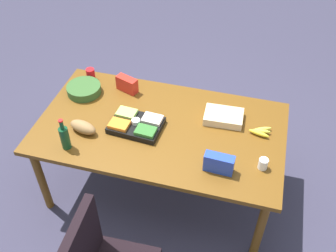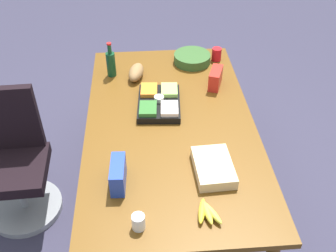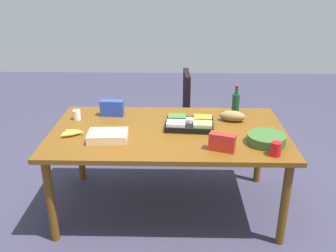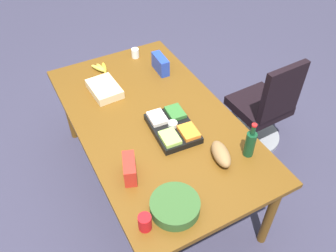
{
  "view_description": "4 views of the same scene",
  "coord_description": "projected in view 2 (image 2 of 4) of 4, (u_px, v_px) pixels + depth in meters",
  "views": [
    {
      "loc": [
        0.68,
        -2.25,
        3.02
      ],
      "look_at": [
        0.07,
        -0.03,
        0.84
      ],
      "focal_mm": 41.66,
      "sensor_mm": 36.0,
      "label": 1
    },
    {
      "loc": [
        2.11,
        -0.18,
        2.5
      ],
      "look_at": [
        0.07,
        -0.02,
        0.82
      ],
      "focal_mm": 41.95,
      "sensor_mm": 36.0,
      "label": 2
    },
    {
      "loc": [
        -0.07,
        2.98,
        2.09
      ],
      "look_at": [
        0.0,
        0.05,
        0.86
      ],
      "focal_mm": 39.75,
      "sensor_mm": 36.0,
      "label": 3
    },
    {
      "loc": [
        -1.81,
        0.84,
        2.64
      ],
      "look_at": [
        -0.15,
        -0.05,
        0.82
      ],
      "focal_mm": 37.3,
      "sensor_mm": 36.0,
      "label": 4
    }
  ],
  "objects": [
    {
      "name": "paper_cup",
      "position": [
        138.0,
        222.0,
        2.01
      ],
      "size": [
        0.07,
        0.07,
        0.09
      ],
      "primitive_type": "cylinder",
      "rotation": [
        0.0,
        0.0,
        -0.02
      ],
      "color": "white",
      "rests_on": "conference_table"
    },
    {
      "name": "office_chair",
      "position": [
        16.0,
        170.0,
        2.92
      ],
      "size": [
        0.56,
        0.56,
        1.01
      ],
      "color": "gray",
      "rests_on": "ground"
    },
    {
      "name": "ground_plane",
      "position": [
        170.0,
        197.0,
        3.22
      ],
      "size": [
        10.0,
        10.0,
        0.0
      ],
      "primitive_type": "plane",
      "color": "#373449"
    },
    {
      "name": "bread_loaf",
      "position": [
        136.0,
        72.0,
        3.12
      ],
      "size": [
        0.26,
        0.16,
        0.1
      ],
      "primitive_type": "ellipsoid",
      "rotation": [
        0.0,
        0.0,
        -0.23
      ],
      "color": "olive",
      "rests_on": "conference_table"
    },
    {
      "name": "veggie_tray",
      "position": [
        159.0,
        102.0,
        2.83
      ],
      "size": [
        0.44,
        0.33,
        0.09
      ],
      "color": "black",
      "rests_on": "conference_table"
    },
    {
      "name": "conference_table",
      "position": [
        170.0,
        130.0,
        2.76
      ],
      "size": [
        2.05,
        1.16,
        0.79
      ],
      "color": "brown",
      "rests_on": "ground"
    },
    {
      "name": "chip_bag_blue",
      "position": [
        118.0,
        174.0,
        2.23
      ],
      "size": [
        0.22,
        0.09,
        0.15
      ],
      "primitive_type": "cube",
      "rotation": [
        0.0,
        0.0,
        -0.05
      ],
      "color": "#2340B0",
      "rests_on": "conference_table"
    },
    {
      "name": "chip_bag_red",
      "position": [
        215.0,
        78.0,
        3.02
      ],
      "size": [
        0.22,
        0.14,
        0.14
      ],
      "primitive_type": "cube",
      "rotation": [
        0.0,
        0.0,
        -0.34
      ],
      "color": "red",
      "rests_on": "conference_table"
    },
    {
      "name": "red_solo_cup",
      "position": [
        217.0,
        54.0,
        3.34
      ],
      "size": [
        0.09,
        0.09,
        0.11
      ],
      "primitive_type": "cylinder",
      "rotation": [
        0.0,
        0.0,
        -0.08
      ],
      "color": "red",
      "rests_on": "conference_table"
    },
    {
      "name": "wine_bottle",
      "position": [
        111.0,
        63.0,
        3.11
      ],
      "size": [
        0.08,
        0.08,
        0.29
      ],
      "color": "#113F22",
      "rests_on": "conference_table"
    },
    {
      "name": "banana_bunch",
      "position": [
        207.0,
        212.0,
        2.08
      ],
      "size": [
        0.19,
        0.14,
        0.04
      ],
      "color": "yellow",
      "rests_on": "conference_table"
    },
    {
      "name": "salad_bowl",
      "position": [
        192.0,
        58.0,
        3.32
      ],
      "size": [
        0.37,
        0.37,
        0.08
      ],
      "primitive_type": "cylinder",
      "rotation": [
        0.0,
        0.0,
        0.23
      ],
      "color": "#325928",
      "rests_on": "conference_table"
    },
    {
      "name": "sheet_cake",
      "position": [
        213.0,
        167.0,
        2.33
      ],
      "size": [
        0.33,
        0.23,
        0.07
      ],
      "primitive_type": "cube",
      "rotation": [
        0.0,
        0.0,
        0.05
      ],
      "color": "beige",
      "rests_on": "conference_table"
    }
  ]
}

